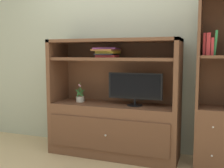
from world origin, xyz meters
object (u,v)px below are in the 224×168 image
Objects in this scene: magazine_stack at (107,52)px; upright_book_row at (210,45)px; media_console at (114,117)px; potted_plant at (80,99)px; tv_monitor at (135,87)px; bookshelf_tall at (213,110)px.

upright_book_row reaches higher than magazine_stack.
potted_plant is (-0.45, -0.01, 0.21)m from media_console.
bookshelf_tall is at bearing 2.25° from tv_monitor.
bookshelf_tall reaches higher than tv_monitor.
magazine_stack is 0.18× the size of bookshelf_tall.
upright_book_row reaches higher than potted_plant.
bookshelf_tall is at bearing 0.62° from magazine_stack.
bookshelf_tall is (1.14, 0.00, 0.17)m from media_console.
potted_plant is at bearing 178.26° from tv_monitor.
media_console is at bearing 0.95° from potted_plant.
bookshelf_tall is (1.22, 0.01, -0.62)m from magazine_stack.
magazine_stack is (0.37, -0.00, 0.58)m from potted_plant.
potted_plant is at bearing 179.85° from magazine_stack.
tv_monitor is (0.28, -0.03, 0.38)m from media_console.
bookshelf_tall is at bearing 0.44° from potted_plant.
potted_plant is (-0.72, 0.02, -0.18)m from tv_monitor.
upright_book_row reaches higher than tv_monitor.
magazine_stack reaches higher than potted_plant.
upright_book_row is (0.81, 0.02, 0.49)m from tv_monitor.
bookshelf_tall is 7.27× the size of upright_book_row.
media_console is 0.49m from potted_plant.
magazine_stack is at bearing -179.38° from bookshelf_tall.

